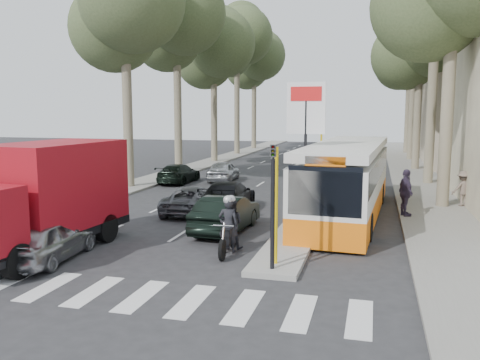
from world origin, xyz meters
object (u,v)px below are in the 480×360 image
at_px(motorcycle, 230,226).
at_px(red_truck, 43,196).
at_px(silver_hatchback, 48,240).
at_px(dark_hatchback, 226,214).
at_px(city_bus, 347,178).

bearing_deg(motorcycle, red_truck, -167.81).
height_order(silver_hatchback, red_truck, red_truck).
relative_size(dark_hatchback, motorcycle, 1.89).
distance_m(silver_hatchback, city_bus, 12.23).
height_order(dark_hatchback, motorcycle, motorcycle).
height_order(silver_hatchback, city_bus, city_bus).
bearing_deg(motorcycle, dark_hatchback, 105.53).
distance_m(dark_hatchback, motorcycle, 2.77).
height_order(red_truck, motorcycle, red_truck).
bearing_deg(motorcycle, silver_hatchback, -157.87).
bearing_deg(silver_hatchback, dark_hatchback, -134.81).
distance_m(silver_hatchback, motorcycle, 5.52).
xyz_separation_m(red_truck, city_bus, (8.98, 8.12, -0.16)).
bearing_deg(dark_hatchback, city_bus, -133.76).
relative_size(dark_hatchback, red_truck, 0.62).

